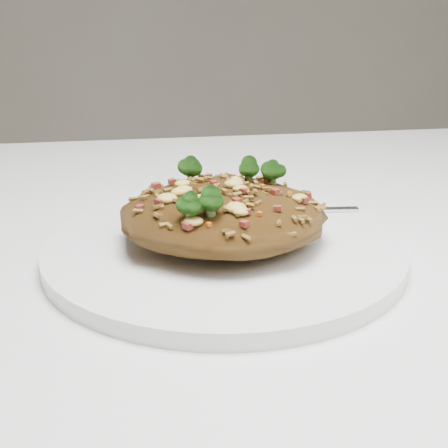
{
  "coord_description": "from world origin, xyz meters",
  "views": [
    {
      "loc": [
        -0.13,
        -0.52,
        0.96
      ],
      "look_at": [
        -0.06,
        -0.05,
        0.78
      ],
      "focal_mm": 50.0,
      "sensor_mm": 36.0,
      "label": 1
    }
  ],
  "objects_px": {
    "plate": "(224,248)",
    "fork": "(282,210)",
    "dining_table": "(278,318)",
    "fried_rice": "(224,206)"
  },
  "relations": [
    {
      "from": "plate",
      "to": "fork",
      "type": "bearing_deg",
      "value": 43.57
    },
    {
      "from": "plate",
      "to": "fork",
      "type": "height_order",
      "value": "fork"
    },
    {
      "from": "dining_table",
      "to": "plate",
      "type": "bearing_deg",
      "value": -142.63
    },
    {
      "from": "plate",
      "to": "fork",
      "type": "distance_m",
      "value": 0.09
    },
    {
      "from": "dining_table",
      "to": "fork",
      "type": "relative_size",
      "value": 7.37
    },
    {
      "from": "dining_table",
      "to": "fried_rice",
      "type": "distance_m",
      "value": 0.16
    },
    {
      "from": "dining_table",
      "to": "plate",
      "type": "relative_size",
      "value": 3.99
    },
    {
      "from": "dining_table",
      "to": "fork",
      "type": "xyz_separation_m",
      "value": [
        0.0,
        0.01,
        0.11
      ]
    },
    {
      "from": "fried_rice",
      "to": "plate",
      "type": "bearing_deg",
      "value": -87.7
    },
    {
      "from": "fried_rice",
      "to": "dining_table",
      "type": "bearing_deg",
      "value": 37.35
    }
  ]
}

